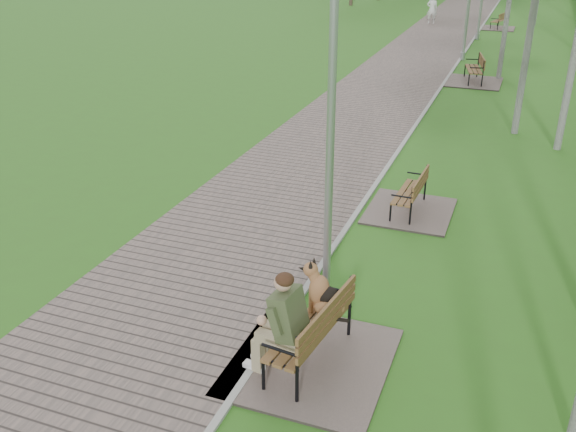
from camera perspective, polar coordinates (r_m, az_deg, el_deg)
name	(u,v)px	position (r m, az deg, el deg)	size (l,w,h in m)	color
ground	(272,340)	(9.07, -1.39, -10.93)	(120.00, 120.00, 0.00)	#32671E
walkway	(422,52)	(29.14, 11.79, 14.08)	(3.50, 67.00, 0.04)	#645651
kerb	(463,55)	(28.91, 15.30, 13.66)	(0.10, 67.00, 0.05)	#999993
bench_main	(303,333)	(8.36, 1.37, -10.33)	(1.99, 2.21, 1.74)	#645651
bench_second	(408,203)	(12.91, 10.65, 1.12)	(1.64, 1.82, 1.01)	#645651
bench_third	(473,76)	(24.03, 16.13, 11.83)	(1.88, 2.09, 1.16)	#645651
bench_far	(498,25)	(36.57, 18.15, 15.82)	(1.63, 1.81, 1.00)	#645651
lamp_post_near	(330,163)	(8.80, 3.73, 4.73)	(0.19, 0.19, 4.89)	#A0A3A8
pedestrian_near	(432,9)	(37.22, 12.68, 17.50)	(0.57, 0.37, 1.56)	white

